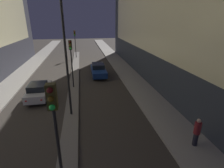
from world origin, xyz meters
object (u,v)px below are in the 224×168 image
Objects in this scene: street_lamp at (63,19)px; car_left_lane at (39,91)px; car_right_lane at (98,70)px; pedestrian_on_right_sidewalk at (197,132)px; traffic_light_near at (55,120)px; traffic_light_mid at (71,54)px; traffic_light_far at (75,38)px.

car_left_lane is (-3.03, 3.67, -6.12)m from street_lamp.
car_right_lane is 14.86m from pedestrian_on_right_sidewalk.
street_lamp reaches higher than car_left_lane.
traffic_light_mid is at bearing 90.00° from traffic_light_near.
traffic_light_mid is 6.46m from street_lamp.
pedestrian_on_right_sidewalk reaches higher than car_left_lane.
street_lamp is 7.75m from car_left_lane.
car_left_lane is 2.40× the size of pedestrian_on_right_sidewalk.
traffic_light_near is 2.83× the size of pedestrian_on_right_sidewalk.
traffic_light_near is at bearing -73.49° from car_left_lane.
pedestrian_on_right_sidewalk is at bearing -33.91° from street_lamp.
traffic_light_far reaches higher than car_right_lane.
traffic_light_mid is 1.04× the size of car_right_lane.
traffic_light_mid reaches higher than car_left_lane.
traffic_light_near is at bearing -90.00° from street_lamp.
car_right_lane is at bearing 52.20° from traffic_light_mid.
traffic_light_mid is 4.63m from car_left_lane.
street_lamp reaches higher than pedestrian_on_right_sidewalk.
traffic_light_far is at bearing 105.41° from pedestrian_on_right_sidewalk.
street_lamp is (0.00, 6.54, 3.20)m from traffic_light_near.
traffic_light_near is 1.18× the size of car_left_lane.
car_left_lane is at bearing 106.51° from traffic_light_near.
street_lamp is at bearing -90.00° from traffic_light_far.
pedestrian_on_right_sidewalk is (7.10, 1.77, -2.63)m from traffic_light_near.
traffic_light_near is 16.60m from car_right_lane.
traffic_light_far is 1.04× the size of car_right_lane.
traffic_light_far reaches higher than pedestrian_on_right_sidewalk.
traffic_light_mid and traffic_light_far have the same top height.
car_left_lane is at bearing -135.98° from car_right_lane.
traffic_light_far is at bearing 104.81° from car_right_lane.
car_left_lane is 13.18m from pedestrian_on_right_sidewalk.
pedestrian_on_right_sidewalk is at bearing 14.04° from traffic_light_near.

